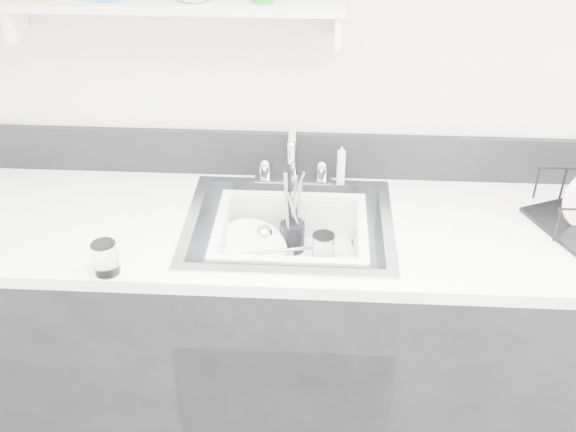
{
  "coord_description": "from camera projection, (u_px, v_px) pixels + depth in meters",
  "views": [
    {
      "loc": [
        0.1,
        -0.52,
        2.08
      ],
      "look_at": [
        0.0,
        1.14,
        0.98
      ],
      "focal_mm": 42.0,
      "sensor_mm": 36.0,
      "label": 1
    }
  ],
  "objects": [
    {
      "name": "ladle",
      "position": [
        273.0,
        251.0,
        2.14
      ],
      "size": [
        0.23,
        0.29,
        0.08
      ],
      "primitive_type": null,
      "rotation": [
        0.0,
        0.0,
        -1.04
      ],
      "color": "silver",
      "rests_on": "wash_tub"
    },
    {
      "name": "room_shell",
      "position": [
        258.0,
        98.0,
        0.98
      ],
      "size": [
        3.5,
        3.0,
        2.6
      ],
      "color": "silver",
      "rests_on": "ground"
    },
    {
      "name": "tumbler_counter",
      "position": [
        105.0,
        258.0,
        1.84
      ],
      "size": [
        0.09,
        0.09,
        0.1
      ],
      "primitive_type": "cylinder",
      "rotation": [
        0.0,
        0.0,
        -0.35
      ],
      "color": "white",
      "rests_on": "counter_run"
    },
    {
      "name": "tumbler_in_tub",
      "position": [
        323.0,
        249.0,
        2.13
      ],
      "size": [
        0.08,
        0.08,
        0.1
      ],
      "primitive_type": "cylinder",
      "rotation": [
        0.0,
        0.0,
        -0.14
      ],
      "color": "white",
      "rests_on": "wash_tub"
    },
    {
      "name": "plate_stack",
      "position": [
        255.0,
        256.0,
        2.14
      ],
      "size": [
        0.28,
        0.27,
        0.11
      ],
      "rotation": [
        0.0,
        0.0,
        0.36
      ],
      "color": "white",
      "rests_on": "wash_tub"
    },
    {
      "name": "utensil_cup",
      "position": [
        292.0,
        234.0,
        2.19
      ],
      "size": [
        0.08,
        0.08,
        0.27
      ],
      "rotation": [
        0.0,
        0.0,
        0.12
      ],
      "color": "black",
      "rests_on": "wash_tub"
    },
    {
      "name": "wash_tub",
      "position": [
        291.0,
        247.0,
        2.1
      ],
      "size": [
        0.53,
        0.46,
        0.18
      ],
      "primitive_type": null,
      "rotation": [
        0.0,
        0.0,
        0.17
      ],
      "color": "silver",
      "rests_on": "sink"
    },
    {
      "name": "side_sprayer",
      "position": [
        341.0,
        165.0,
        2.24
      ],
      "size": [
        0.03,
        0.03,
        0.14
      ],
      "primitive_type": "cylinder",
      "color": "silver",
      "rests_on": "counter_run"
    },
    {
      "name": "sink",
      "position": [
        289.0,
        247.0,
        2.12
      ],
      "size": [
        0.64,
        0.52,
        0.2
      ],
      "primitive_type": null,
      "color": "silver",
      "rests_on": "counter_run"
    },
    {
      "name": "wall_shelf",
      "position": [
        173.0,
        7.0,
        1.96
      ],
      "size": [
        1.0,
        0.16,
        0.12
      ],
      "color": "silver",
      "rests_on": "room_shell"
    },
    {
      "name": "faucet",
      "position": [
        293.0,
        167.0,
        2.24
      ],
      "size": [
        0.26,
        0.18,
        0.23
      ],
      "color": "silver",
      "rests_on": "counter_run"
    },
    {
      "name": "counter_run",
      "position": [
        289.0,
        333.0,
        2.33
      ],
      "size": [
        3.2,
        0.62,
        0.92
      ],
      "color": "black",
      "rests_on": "ground"
    },
    {
      "name": "bowl_small",
      "position": [
        306.0,
        273.0,
        2.09
      ],
      "size": [
        0.11,
        0.11,
        0.03
      ],
      "primitive_type": "imported",
      "rotation": [
        0.0,
        0.0,
        0.12
      ],
      "color": "white",
      "rests_on": "wash_tub"
    },
    {
      "name": "backsplash",
      "position": [
        294.0,
        155.0,
        2.28
      ],
      "size": [
        3.2,
        0.02,
        0.16
      ],
      "primitive_type": "cube",
      "color": "black",
      "rests_on": "counter_run"
    }
  ]
}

